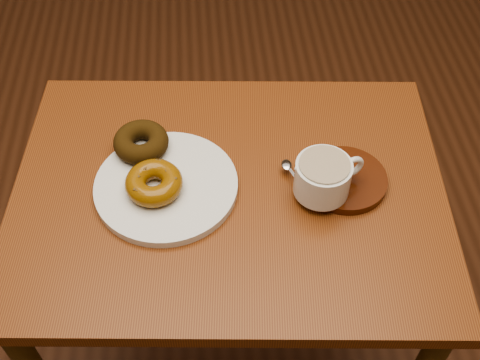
{
  "coord_description": "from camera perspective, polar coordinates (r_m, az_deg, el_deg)",
  "views": [
    {
      "loc": [
        0.21,
        -1.02,
        1.56
      ],
      "look_at": [
        0.26,
        -0.33,
        0.75
      ],
      "focal_mm": 45.0,
      "sensor_mm": 36.0,
      "label": 1
    }
  ],
  "objects": [
    {
      "name": "teaspoon",
      "position": [
        1.09,
        4.64,
        1.16
      ],
      "size": [
        0.04,
        0.08,
        0.01
      ],
      "rotation": [
        0.0,
        0.0,
        0.37
      ],
      "color": "silver",
      "rests_on": "saucer"
    },
    {
      "name": "cafe_table",
      "position": [
        1.17,
        -0.98,
        -4.36
      ],
      "size": [
        0.82,
        0.65,
        0.73
      ],
      "rotation": [
        0.0,
        0.0,
        -0.08
      ],
      "color": "brown",
      "rests_on": "ground"
    },
    {
      "name": "ground",
      "position": [
        1.88,
        -8.75,
        -7.46
      ],
      "size": [
        6.0,
        6.0,
        0.0
      ],
      "primitive_type": "plane",
      "color": "#502B19",
      "rests_on": "ground"
    },
    {
      "name": "coffee_cup",
      "position": [
        1.04,
        7.93,
        0.31
      ],
      "size": [
        0.13,
        0.1,
        0.07
      ],
      "rotation": [
        0.0,
        0.0,
        0.32
      ],
      "color": "silver",
      "rests_on": "saucer"
    },
    {
      "name": "donut_caramel",
      "position": [
        1.05,
        -8.17,
        -0.27
      ],
      "size": [
        0.12,
        0.12,
        0.04
      ],
      "rotation": [
        0.0,
        0.0,
        -0.22
      ],
      "color": "#83520E",
      "rests_on": "donut_plate"
    },
    {
      "name": "donut_plate",
      "position": [
        1.08,
        -7.01,
        -0.57
      ],
      "size": [
        0.26,
        0.26,
        0.02
      ],
      "primitive_type": "cylinder",
      "rotation": [
        0.0,
        0.0,
        -0.02
      ],
      "color": "silver",
      "rests_on": "cafe_table"
    },
    {
      "name": "saucer",
      "position": [
        1.1,
        9.91,
        0.04
      ],
      "size": [
        0.16,
        0.16,
        0.02
      ],
      "primitive_type": "cylinder",
      "rotation": [
        0.0,
        0.0,
        0.07
      ],
      "color": "#3E1708",
      "rests_on": "cafe_table"
    },
    {
      "name": "donut_cinnamon",
      "position": [
        1.12,
        -9.37,
        3.59
      ],
      "size": [
        0.12,
        0.12,
        0.04
      ],
      "primitive_type": "torus",
      "rotation": [
        0.0,
        0.0,
        -0.18
      ],
      "color": "#37230B",
      "rests_on": "donut_plate"
    }
  ]
}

